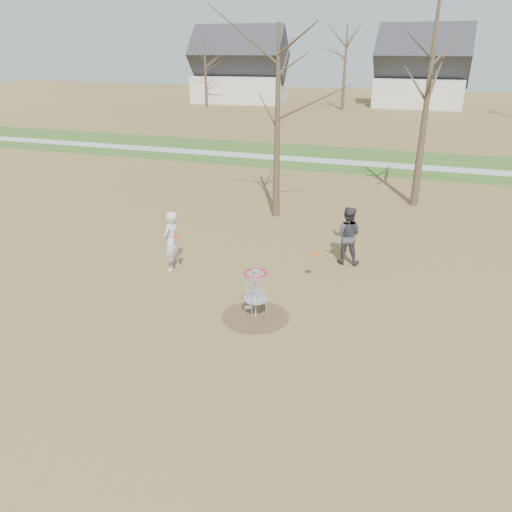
# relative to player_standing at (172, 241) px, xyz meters

# --- Properties ---
(ground) EXTENTS (160.00, 160.00, 0.00)m
(ground) POSITION_rel_player_standing_xyz_m (3.51, -2.05, -0.97)
(ground) COLOR brown
(ground) RESTS_ON ground
(green_band) EXTENTS (160.00, 8.00, 0.01)m
(green_band) POSITION_rel_player_standing_xyz_m (3.51, 18.95, -0.97)
(green_band) COLOR #2D5119
(green_band) RESTS_ON ground
(footpath) EXTENTS (160.00, 1.50, 0.01)m
(footpath) POSITION_rel_player_standing_xyz_m (3.51, 17.95, -0.96)
(footpath) COLOR #9E9E99
(footpath) RESTS_ON green_band
(dirt_circle) EXTENTS (1.80, 1.80, 0.01)m
(dirt_circle) POSITION_rel_player_standing_xyz_m (3.51, -2.05, -0.97)
(dirt_circle) COLOR #47331E
(dirt_circle) RESTS_ON ground
(player_standing) EXTENTS (0.54, 0.75, 1.95)m
(player_standing) POSITION_rel_player_standing_xyz_m (0.00, 0.00, 0.00)
(player_standing) COLOR silver
(player_standing) RESTS_ON ground
(player_throwing) EXTENTS (0.98, 0.79, 1.93)m
(player_throwing) POSITION_rel_player_standing_xyz_m (5.16, 2.35, -0.01)
(player_throwing) COLOR #3A393E
(player_throwing) RESTS_ON ground
(disc_grounded) EXTENTS (0.22, 0.22, 0.02)m
(disc_grounded) POSITION_rel_player_standing_xyz_m (3.15, -1.66, -0.95)
(disc_grounded) COLOR white
(disc_grounded) RESTS_ON dirt_circle
(discs_in_play) EXTENTS (4.44, 0.87, 0.30)m
(discs_in_play) POSITION_rel_player_standing_xyz_m (2.51, 0.12, 0.13)
(discs_in_play) COLOR #ED470C
(discs_in_play) RESTS_ON ground
(disc_golf_basket) EXTENTS (0.64, 0.64, 1.35)m
(disc_golf_basket) POSITION_rel_player_standing_xyz_m (3.51, -2.05, -0.06)
(disc_golf_basket) COLOR #9EA3AD
(disc_golf_basket) RESTS_ON ground
(bare_trees) EXTENTS (52.62, 44.98, 9.00)m
(bare_trees) POSITION_rel_player_standing_xyz_m (5.29, 33.74, 4.37)
(bare_trees) COLOR #382B1E
(bare_trees) RESTS_ON ground
(houses_row) EXTENTS (56.51, 10.01, 7.26)m
(houses_row) POSITION_rel_player_standing_xyz_m (7.83, 50.51, 2.55)
(houses_row) COLOR silver
(houses_row) RESTS_ON ground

